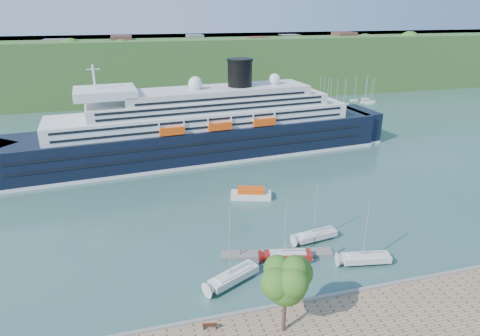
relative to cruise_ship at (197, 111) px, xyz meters
The scene contains 12 objects.
ground 59.53m from the cruise_ship, 86.83° to the right, with size 400.00×400.00×0.00m, color #2E524D.
far_hillside 86.85m from the cruise_ship, 87.87° to the left, with size 400.00×50.00×24.00m, color #346227.
quay_coping 59.50m from the cruise_ship, 86.84° to the right, with size 220.00×0.50×0.30m, color slate.
cruise_ship is the anchor object (origin of this frame).
park_bench 61.35m from the cruise_ship, 98.33° to the right, with size 1.70×0.70×1.09m, color #482314, non-canonical shape.
promenade_tree 62.52m from the cruise_ship, 90.67° to the right, with size 6.32×6.32×10.46m, color #2C6019, non-canonical shape.
floating_pontoon 48.09m from the cruise_ship, 84.69° to the right, with size 17.11×2.09×0.38m, color gray, non-canonical shape.
sailboat_white_near 51.82m from the cruise_ship, 94.20° to the right, with size 8.27×2.30×10.68m, color silver, non-canonical shape.
sailboat_red 49.26m from the cruise_ship, 83.84° to the right, with size 7.71×2.14×9.96m, color maroon, non-canonical shape.
sailboat_white_far 46.33m from the cruise_ship, 75.01° to the right, with size 7.63×2.12×9.85m, color silver, non-canonical shape.
tender_launch 29.23m from the cruise_ship, 76.97° to the right, with size 7.99×2.73×2.21m, color #E84B0D, non-canonical shape.
sailboat_extra 54.98m from the cruise_ship, 72.86° to the right, with size 7.80×2.17×10.07m, color silver, non-canonical shape.
Camera 1 is at (-18.02, -37.11, 34.98)m, focal length 30.00 mm.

